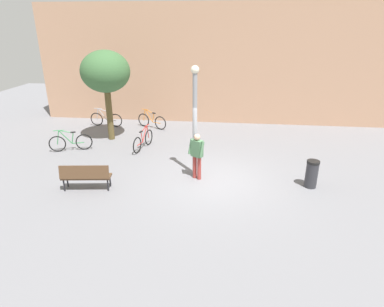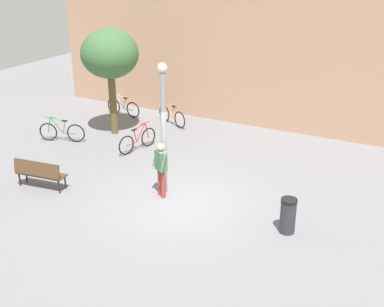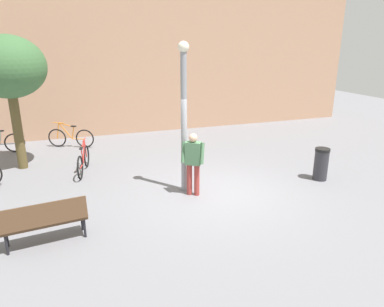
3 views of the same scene
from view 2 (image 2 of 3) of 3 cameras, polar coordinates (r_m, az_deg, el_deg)
ground_plane at (r=14.06m, az=-1.81°, el=-5.64°), size 36.00×36.00×0.00m
building_facade at (r=20.26m, az=9.89°, el=12.19°), size 19.98×2.00×6.20m
lamppost at (r=13.85m, az=-3.40°, el=3.76°), size 0.28×0.28×3.90m
person_by_lamppost at (r=13.94m, az=-3.69°, el=-1.53°), size 0.62×0.51×1.67m
park_bench at (r=15.27m, az=-17.67°, el=-2.10°), size 1.65×0.67×0.92m
plaza_tree at (r=18.73m, az=-9.73°, el=11.47°), size 2.19×2.19×4.11m
bicycle_orange at (r=20.17m, az=-2.42°, el=4.49°), size 1.67×0.78×0.97m
bicycle_red at (r=17.58m, az=-6.46°, el=1.58°), size 0.45×1.78×0.97m
bicycle_silver at (r=21.52m, az=-8.18°, el=5.45°), size 1.81×0.20×0.97m
bicycle_green at (r=18.98m, az=-15.19°, el=2.51°), size 1.72×0.66×0.97m
trash_bin at (r=12.60m, az=11.31°, el=-7.23°), size 0.42×0.42×0.95m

